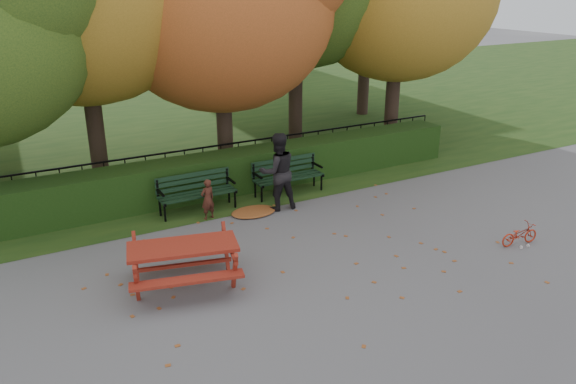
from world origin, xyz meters
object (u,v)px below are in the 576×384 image
adult (278,172)px  picnic_table (183,254)px  bicycle (520,234)px  child (208,199)px  bench_left (196,190)px  bench_right (287,173)px

adult → picnic_table: bearing=43.0°
adult → bicycle: 5.35m
child → bicycle: bearing=126.6°
picnic_table → bicycle: size_ratio=2.51×
picnic_table → bicycle: 6.73m
adult → bench_left: bearing=-19.3°
bench_left → child: (0.06, -0.58, -0.05)m
bicycle → bench_right: bearing=36.4°
bench_right → child: size_ratio=1.92×
bench_left → bicycle: bearing=-43.7°
bench_right → bench_left: bearing=180.0°
bench_left → bicycle: (5.11, -4.88, -0.29)m
bench_left → bench_right: 2.40m
bench_right → picnic_table: 4.94m
picnic_table → child: size_ratio=2.31×
bench_left → adult: bearing=-25.0°
bicycle → picnic_table: bearing=82.6°
bench_left → picnic_table: bearing=-113.7°
adult → bicycle: size_ratio=2.12×
bench_right → adult: size_ratio=0.98×
bench_left → bench_right: same height
bench_right → picnic_table: (-3.79, -3.17, 0.10)m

